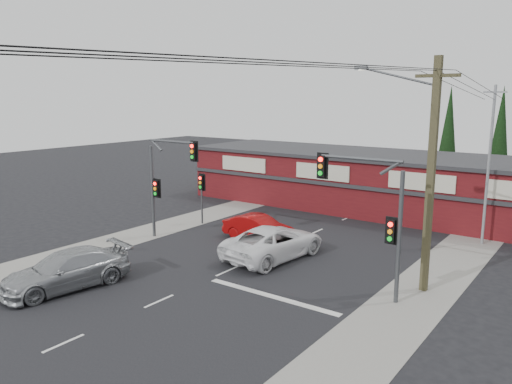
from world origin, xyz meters
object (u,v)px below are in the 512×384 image
Objects in this scene: red_sedan at (259,228)px; utility_pole at (428,168)px; shop_building at (359,179)px; white_suv at (274,242)px; silver_suv at (66,270)px.

utility_pole is (10.28, -2.13, 4.67)m from red_sedan.
utility_pole is (9.36, -14.00, 3.26)m from shop_building.
white_suv is 8.95m from utility_pole.
shop_building reaches higher than red_sedan.
red_sedan is at bearing 168.32° from utility_pole.
red_sedan is at bearing -94.43° from shop_building.
shop_building is at bearing -77.22° from white_suv.
utility_pole is at bearing 45.61° from silver_suv.
shop_building is 2.73× the size of utility_pole.
white_suv is 1.39× the size of red_sedan.
red_sedan is at bearing -34.92° from white_suv.
white_suv is at bearing 70.71° from silver_suv.
white_suv reaches higher than silver_suv.
shop_building is (0.92, 11.87, 1.41)m from red_sedan.
utility_pole is (7.71, 0.11, 4.55)m from white_suv.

